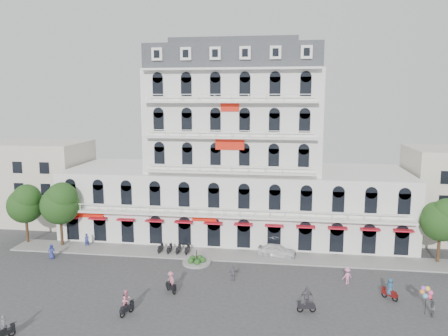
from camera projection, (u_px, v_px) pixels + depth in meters
The scene contains 20 objects.
ground at pixel (214, 288), 42.92m from camera, with size 120.00×120.00×0.00m, color #38383A.
sidewalk at pixel (227, 255), 51.71m from camera, with size 53.00×4.00×0.16m, color gray.
main_building at pixel (235, 162), 58.93m from camera, with size 45.00×15.00×25.80m.
flank_building_west at pixel (39, 182), 65.63m from camera, with size 14.00×10.00×12.00m, color beige.
traffic_island at pixel (197, 262), 49.16m from camera, with size 3.20×3.20×1.60m.
parked_scooter_row at pixel (174, 254), 52.40m from camera, with size 4.40×1.80×1.10m, color black, non-canonical shape.
tree_west_outer at pixel (25, 203), 55.38m from camera, with size 4.50×4.48×7.76m.
tree_west_inner at pixel (60, 202), 54.16m from camera, with size 4.76×4.76×8.25m.
tree_east_inner at pixel (442, 219), 48.55m from camera, with size 4.40×4.37×7.57m.
parked_car at pixel (277, 250), 51.28m from camera, with size 1.80×4.48×1.53m, color silver.
rider_west at pixel (4, 329), 33.69m from camera, with size 1.07×1.52×1.97m.
rider_southwest at pixel (127, 302), 37.45m from camera, with size 0.97×1.62×2.29m.
rider_east at pixel (390, 289), 40.34m from camera, with size 1.31×1.31×2.07m.
rider_northeast at pixel (307, 300), 37.90m from camera, with size 1.70×0.62×2.34m.
rider_center at pixel (171, 281), 41.81m from camera, with size 1.30×1.32×2.10m.
pedestrian_left at pixel (52, 252), 50.60m from camera, with size 0.84×0.55×1.73m, color navy.
pedestrian_mid at pixel (233, 274), 44.38m from camera, with size 0.94×0.39×1.61m, color slate.
pedestrian_right at pixel (347, 276), 43.68m from camera, with size 1.10×0.63×1.71m, color pink.
pedestrian_far at pixel (87, 240), 54.49m from camera, with size 0.64×0.42×1.76m, color navy.
balloon_vendor at pixel (429, 301), 37.31m from camera, with size 1.35×1.26×2.45m.
Camera 1 is at (6.56, -39.96, 18.52)m, focal length 35.00 mm.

